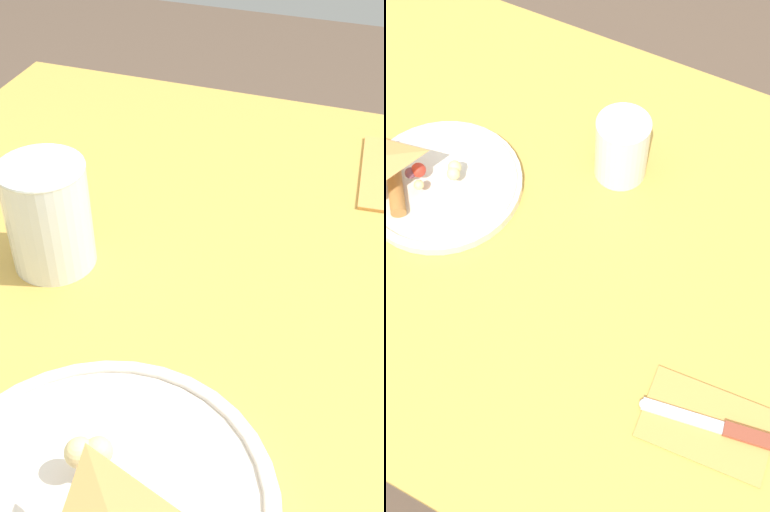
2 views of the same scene
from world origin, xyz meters
The scene contains 6 objects.
ground_plane centered at (0.00, 0.00, 0.00)m, with size 6.00×6.00×0.00m, color brown.
dining_table centered at (0.00, 0.00, 0.62)m, with size 1.28×0.87×0.71m.
plate_pizza centered at (0.05, 0.01, 0.72)m, with size 0.26×0.26×0.05m.
milk_glass centered at (-0.20, -0.15, 0.76)m, with size 0.09×0.09×0.12m.
napkin_folded centered at (-0.48, 0.18, 0.71)m, with size 0.18×0.12×0.00m.
butter_knife centered at (-0.49, 0.18, 0.71)m, with size 0.18×0.05×0.01m.
Camera 2 is at (-0.44, 0.47, 1.55)m, focal length 45.00 mm.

